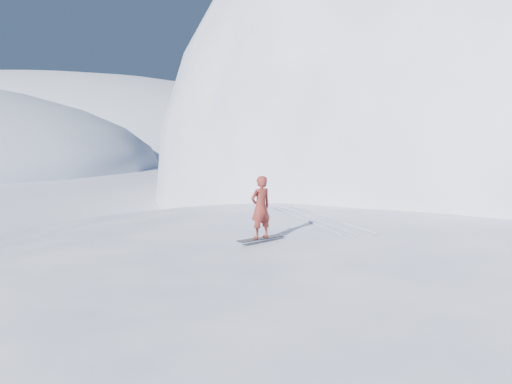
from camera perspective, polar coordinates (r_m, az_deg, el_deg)
ground at (r=13.40m, az=16.31°, el=-16.05°), size 400.00×400.00×0.00m
near_ridge at (r=16.35m, az=15.39°, el=-11.71°), size 36.00×28.00×4.80m
peak_shoulder at (r=35.08m, az=18.51°, el=-1.75°), size 28.00×24.00×18.00m
far_ridge_c at (r=126.33m, az=-23.06°, el=4.24°), size 140.00×90.00×36.00m
wind_bumps at (r=15.05m, az=11.05°, el=-13.25°), size 16.00×14.40×1.00m
snowboard at (r=12.97m, az=0.53°, el=-5.33°), size 1.30×0.88×0.02m
snowboarder at (r=12.82m, az=0.54°, el=-1.75°), size 0.70×0.63×1.62m
board_tracks at (r=16.34m, az=6.20°, el=-2.73°), size 2.27×5.89×0.04m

